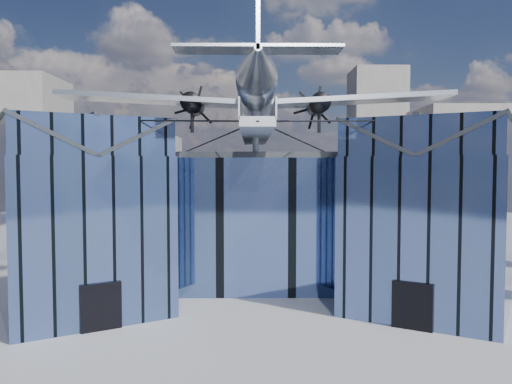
{
  "coord_description": "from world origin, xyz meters",
  "views": [
    {
      "loc": [
        -0.3,
        -31.25,
        8.94
      ],
      "look_at": [
        0.0,
        2.0,
        7.2
      ],
      "focal_mm": 35.0,
      "sensor_mm": 36.0,
      "label": 1
    }
  ],
  "objects": [
    {
      "name": "museum",
      "position": [
        0.0,
        5.82,
        5.54
      ],
      "size": [
        32.88,
        24.5,
        17.6
      ],
      "color": "#4E67A0",
      "rests_on": "ground"
    },
    {
      "name": "ground_plane",
      "position": [
        0.0,
        0.0,
        0.0
      ],
      "size": [
        120.0,
        120.0,
        0.0
      ],
      "primitive_type": "plane",
      "color": "gray"
    },
    {
      "name": "bg_towers",
      "position": [
        1.45,
        50.49,
        10.01
      ],
      "size": [
        77.0,
        24.5,
        26.0
      ],
      "color": "gray",
      "rests_on": "ground"
    }
  ]
}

